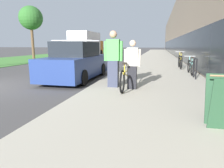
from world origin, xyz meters
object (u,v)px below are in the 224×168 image
object	(u,v)px
street_tree_far	(31,18)
parked_sedan_curbside	(77,62)
cruiser_bike_nearest	(190,67)
bike_rack_hoop	(195,66)
tandem_bicycle	(128,75)
moving_truck	(87,45)
person_rider	(132,65)
person_bystander	(113,59)
cruiser_bike_middle	(180,61)

from	to	relation	value
street_tree_far	parked_sedan_curbside	bearing A→B (deg)	-48.85
cruiser_bike_nearest	bike_rack_hoop	bearing A→B (deg)	-90.46
tandem_bicycle	street_tree_far	distance (m)	17.75
moving_truck	street_tree_far	xyz separation A→B (m)	(-4.48, -4.34, 2.69)
person_rider	street_tree_far	size ratio (longest dim) A/B	0.28
person_bystander	bike_rack_hoop	distance (m)	3.86
bike_rack_hoop	street_tree_far	world-z (taller)	street_tree_far
person_bystander	bike_rack_hoop	size ratio (longest dim) A/B	2.17
person_bystander	street_tree_far	distance (m)	17.48
person_bystander	tandem_bicycle	bearing A→B (deg)	24.59
bike_rack_hoop	person_rider	bearing A→B (deg)	-131.50
cruiser_bike_nearest	cruiser_bike_middle	world-z (taller)	cruiser_bike_middle
moving_truck	person_rider	bearing A→B (deg)	-65.74
bike_rack_hoop	cruiser_bike_middle	world-z (taller)	cruiser_bike_middle
cruiser_bike_middle	parked_sedan_curbside	size ratio (longest dim) A/B	0.43
parked_sedan_curbside	tandem_bicycle	bearing A→B (deg)	-32.39
person_rider	person_bystander	xyz separation A→B (m)	(-0.65, 0.17, 0.15)
person_rider	bike_rack_hoop	size ratio (longest dim) A/B	1.81
bike_rack_hoop	tandem_bicycle	bearing A→B (deg)	-138.26
bike_rack_hoop	parked_sedan_curbside	xyz separation A→B (m)	(-5.01, -0.64, 0.11)
person_rider	cruiser_bike_middle	xyz separation A→B (m)	(2.08, 6.32, -0.36)
person_bystander	cruiser_bike_nearest	size ratio (longest dim) A/B	1.06
bike_rack_hoop	moving_truck	world-z (taller)	moving_truck
cruiser_bike_middle	moving_truck	world-z (taller)	moving_truck
cruiser_bike_middle	person_bystander	bearing A→B (deg)	-113.95
person_rider	street_tree_far	distance (m)	18.07
cruiser_bike_nearest	cruiser_bike_middle	size ratio (longest dim) A/B	0.92
cruiser_bike_middle	person_rider	bearing A→B (deg)	-108.22
person_rider	cruiser_bike_nearest	world-z (taller)	person_rider
bike_rack_hoop	moving_truck	size ratio (longest dim) A/B	0.12
moving_truck	street_tree_far	size ratio (longest dim) A/B	1.24
tandem_bicycle	cruiser_bike_middle	size ratio (longest dim) A/B	1.51
cruiser_bike_middle	tandem_bicycle	bearing A→B (deg)	-110.95
person_rider	moving_truck	distance (m)	18.89
tandem_bicycle	person_rider	xyz separation A→B (m)	(0.20, -0.37, 0.40)
cruiser_bike_middle	moving_truck	xyz separation A→B (m)	(-9.84, 10.89, 0.98)
cruiser_bike_middle	moving_truck	bearing A→B (deg)	132.08
parked_sedan_curbside	person_bystander	bearing A→B (deg)	-41.27
cruiser_bike_nearest	street_tree_far	size ratio (longest dim) A/B	0.32
person_bystander	cruiser_bike_nearest	bearing A→B (deg)	51.50
tandem_bicycle	bike_rack_hoop	bearing A→B (deg)	41.74
street_tree_far	person_rider	bearing A→B (deg)	-46.45
parked_sedan_curbside	street_tree_far	world-z (taller)	street_tree_far
bike_rack_hoop	parked_sedan_curbside	bearing A→B (deg)	-172.73
person_bystander	cruiser_bike_middle	world-z (taller)	person_bystander
person_rider	cruiser_bike_middle	world-z (taller)	person_rider
cruiser_bike_nearest	street_tree_far	world-z (taller)	street_tree_far
bike_rack_hoop	parked_sedan_curbside	world-z (taller)	parked_sedan_curbside
person_bystander	cruiser_bike_middle	size ratio (longest dim) A/B	0.97
tandem_bicycle	cruiser_bike_nearest	world-z (taller)	tandem_bicycle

